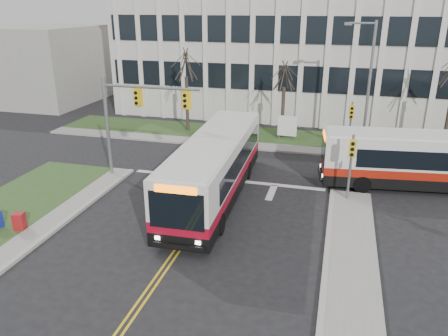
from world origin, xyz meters
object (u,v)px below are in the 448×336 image
bus_main (215,169)px  newspaper_box_red (19,222)px  directory_sign (287,126)px  bus_cross (429,162)px  streetlight (367,81)px

bus_main → newspaper_box_red: 10.13m
directory_sign → bus_cross: 11.81m
directory_sign → newspaper_box_red: size_ratio=2.11×
newspaper_box_red → bus_cross: bearing=14.7°
streetlight → bus_main: (-8.00, -10.62, -3.49)m
bus_cross → streetlight: bearing=-156.5°
newspaper_box_red → bus_main: bearing=24.2°
directory_sign → newspaper_box_red: directory_sign is taller
bus_cross → bus_main: bearing=-76.0°
directory_sign → bus_main: size_ratio=0.16×
bus_main → bus_cross: size_ratio=1.06×
streetlight → bus_main: bearing=-127.0°
bus_cross → newspaper_box_red: 22.29m
bus_cross → directory_sign: bearing=-136.2°
bus_main → streetlight: bearing=51.2°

